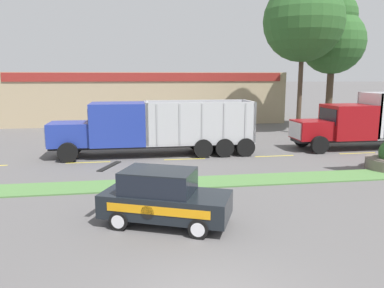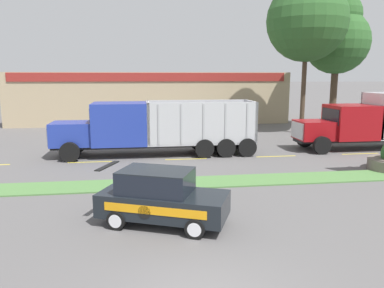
# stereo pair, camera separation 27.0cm
# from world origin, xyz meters

# --- Properties ---
(grass_verge) EXTENTS (120.00, 1.81, 0.06)m
(grass_verge) POSITION_xyz_m (0.00, 9.15, 0.03)
(grass_verge) COLOR #517F42
(grass_verge) RESTS_ON ground_plane
(centre_line_3) EXTENTS (2.40, 0.14, 0.01)m
(centre_line_3) POSITION_xyz_m (-4.00, 14.05, 0.00)
(centre_line_3) COLOR yellow
(centre_line_3) RESTS_ON ground_plane
(centre_line_4) EXTENTS (2.40, 0.14, 0.01)m
(centre_line_4) POSITION_xyz_m (1.40, 14.05, 0.00)
(centre_line_4) COLOR yellow
(centre_line_4) RESTS_ON ground_plane
(centre_line_5) EXTENTS (2.40, 0.14, 0.01)m
(centre_line_5) POSITION_xyz_m (6.80, 14.05, 0.00)
(centre_line_5) COLOR yellow
(centre_line_5) RESTS_ON ground_plane
(centre_line_6) EXTENTS (2.40, 0.14, 0.01)m
(centre_line_6) POSITION_xyz_m (12.20, 14.05, 0.00)
(centre_line_6) COLOR yellow
(centre_line_6) RESTS_ON ground_plane
(dump_truck_mid) EXTENTS (12.00, 2.81, 3.33)m
(dump_truck_mid) POSITION_xyz_m (-1.34, 15.49, 1.62)
(dump_truck_mid) COLOR black
(dump_truck_mid) RESTS_ON ground_plane
(dump_truck_trail) EXTENTS (11.11, 2.75, 3.64)m
(dump_truck_trail) POSITION_xyz_m (13.53, 15.47, 1.59)
(dump_truck_trail) COLOR black
(dump_truck_trail) RESTS_ON ground_plane
(rally_car) EXTENTS (4.42, 3.18, 1.82)m
(rally_car) POSITION_xyz_m (-0.57, 4.70, 0.89)
(rally_car) COLOR black
(rally_car) RESTS_ON ground_plane
(store_building_backdrop) EXTENTS (27.29, 12.10, 5.07)m
(store_building_backdrop) POSITION_xyz_m (0.03, 35.05, 2.54)
(store_building_backdrop) COLOR tan
(store_building_backdrop) RESTS_ON ground_plane
(tree_behind_left) EXTENTS (6.38, 6.38, 13.78)m
(tree_behind_left) POSITION_xyz_m (12.11, 22.46, 9.63)
(tree_behind_left) COLOR #473828
(tree_behind_left) RESTS_ON ground_plane
(tree_behind_centre) EXTENTS (5.54, 5.54, 11.81)m
(tree_behind_centre) POSITION_xyz_m (15.92, 24.60, 8.17)
(tree_behind_centre) COLOR #473828
(tree_behind_centre) RESTS_ON ground_plane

